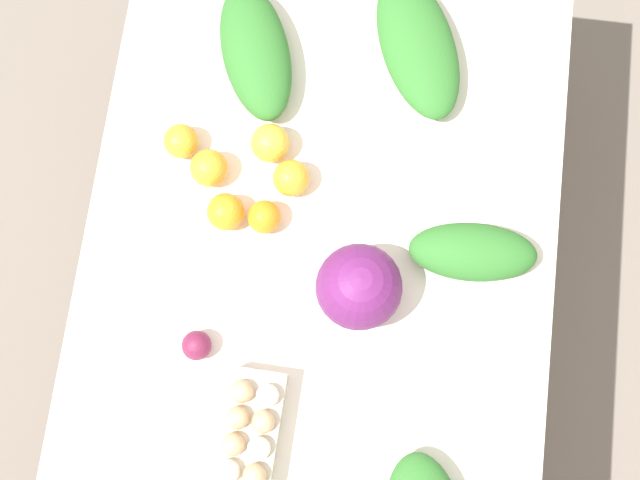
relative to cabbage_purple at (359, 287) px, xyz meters
The scene contains 14 objects.
ground_plane 0.81m from the cabbage_purple, 41.76° to the left, with size 8.00×8.00×0.00m, color #70665B.
dining_table 0.21m from the cabbage_purple, 41.76° to the left, with size 1.50×0.96×0.72m.
cabbage_purple is the anchor object (origin of this frame).
egg_carton 0.37m from the cabbage_purple, 151.72° to the left, with size 0.29×0.12×0.09m.
greens_bunch_scallion 0.55m from the cabbage_purple, 29.63° to the left, with size 0.31×0.14×0.09m, color #2D6B28.
greens_bunch_dandelion 0.54m from the cabbage_purple, ahead, with size 0.34×0.15×0.09m, color #2D6B28.
greens_bunch_beet_tops 0.25m from the cabbage_purple, 63.84° to the right, with size 0.26×0.12×0.08m, color #2D6B28.
beet_root 0.34m from the cabbage_purple, 115.68° to the left, with size 0.06×0.06×0.06m, color maroon.
orange_0 0.36m from the cabbage_purple, 37.04° to the left, with size 0.08×0.08×0.08m, color #F9A833.
orange_1 0.48m from the cabbage_purple, 56.17° to the left, with size 0.07×0.07×0.07m, color orange.
orange_2 0.40m from the cabbage_purple, 56.93° to the left, with size 0.08×0.08×0.08m, color orange.
orange_3 0.27m from the cabbage_purple, 36.90° to the left, with size 0.08×0.08×0.08m, color orange.
orange_4 0.31m from the cabbage_purple, 65.66° to the left, with size 0.08×0.08×0.08m, color orange.
orange_5 0.25m from the cabbage_purple, 57.92° to the left, with size 0.07×0.07×0.07m, color orange.
Camera 1 is at (-0.42, -0.05, 2.48)m, focal length 50.00 mm.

